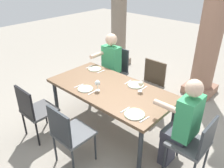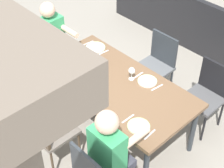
% 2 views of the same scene
% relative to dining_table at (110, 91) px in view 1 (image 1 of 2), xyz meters
% --- Properties ---
extents(ground_plane, '(16.00, 16.00, 0.00)m').
position_rel_dining_table_xyz_m(ground_plane, '(0.00, 0.00, -0.70)').
color(ground_plane, gray).
extents(dining_table, '(1.91, 0.97, 0.76)m').
position_rel_dining_table_xyz_m(dining_table, '(0.00, 0.00, 0.00)').
color(dining_table, brown).
rests_on(dining_table, ground).
extents(chair_west_north, '(0.44, 0.44, 0.96)m').
position_rel_dining_table_xyz_m(chair_west_north, '(-0.69, 0.91, -0.14)').
color(chair_west_north, '#5B5E61').
rests_on(chair_west_north, ground).
extents(chair_west_south, '(0.44, 0.44, 0.88)m').
position_rel_dining_table_xyz_m(chair_west_south, '(-0.69, -0.90, -0.19)').
color(chair_west_south, '#4F4F50').
rests_on(chair_west_south, ground).
extents(chair_mid_north, '(0.44, 0.44, 0.91)m').
position_rel_dining_table_xyz_m(chair_mid_north, '(0.12, 0.90, -0.16)').
color(chair_mid_north, '#6A6158').
rests_on(chair_mid_north, ground).
extents(chair_mid_south, '(0.44, 0.44, 0.91)m').
position_rel_dining_table_xyz_m(chair_mid_south, '(0.12, -0.90, -0.17)').
color(chair_mid_south, '#5B5E61').
rests_on(chair_mid_south, ground).
extents(chair_head_east, '(0.44, 0.44, 0.87)m').
position_rel_dining_table_xyz_m(chair_head_east, '(1.37, 0.00, -0.18)').
color(chair_head_east, '#5B5E61').
rests_on(chair_head_east, ground).
extents(diner_woman_green, '(0.35, 0.50, 1.29)m').
position_rel_dining_table_xyz_m(diner_woman_green, '(-0.70, 0.71, 0.00)').
color(diner_woman_green, '#3F3F4C').
rests_on(diner_woman_green, ground).
extents(diner_man_white, '(0.49, 0.35, 1.31)m').
position_rel_dining_table_xyz_m(diner_man_white, '(1.18, -0.00, 0.01)').
color(diner_man_white, '#3F3F4C').
rests_on(diner_man_white, ground).
extents(stone_column_near, '(0.49, 0.49, 3.09)m').
position_rel_dining_table_xyz_m(stone_column_near, '(-1.71, 2.14, 0.82)').
color(stone_column_near, gray).
rests_on(stone_column_near, ground).
extents(stone_column_centre, '(0.57, 0.57, 3.08)m').
position_rel_dining_table_xyz_m(stone_column_centre, '(0.56, 2.14, 0.82)').
color(stone_column_centre, '#936B56').
rests_on(stone_column_centre, ground).
extents(plate_0, '(0.23, 0.23, 0.02)m').
position_rel_dining_table_xyz_m(plate_0, '(-0.66, 0.31, 0.07)').
color(plate_0, silver).
rests_on(plate_0, dining_table).
extents(fork_0, '(0.03, 0.17, 0.01)m').
position_rel_dining_table_xyz_m(fork_0, '(-0.81, 0.31, 0.07)').
color(fork_0, silver).
rests_on(fork_0, dining_table).
extents(spoon_0, '(0.02, 0.17, 0.01)m').
position_rel_dining_table_xyz_m(spoon_0, '(-0.51, 0.31, 0.07)').
color(spoon_0, silver).
rests_on(spoon_0, dining_table).
extents(plate_1, '(0.23, 0.23, 0.02)m').
position_rel_dining_table_xyz_m(plate_1, '(-0.24, -0.29, 0.07)').
color(plate_1, white).
rests_on(plate_1, dining_table).
extents(wine_glass_1, '(0.08, 0.08, 0.16)m').
position_rel_dining_table_xyz_m(wine_glass_1, '(-0.08, -0.19, 0.18)').
color(wine_glass_1, white).
rests_on(wine_glass_1, dining_table).
extents(fork_1, '(0.03, 0.17, 0.01)m').
position_rel_dining_table_xyz_m(fork_1, '(-0.39, -0.29, 0.07)').
color(fork_1, silver).
rests_on(fork_1, dining_table).
extents(spoon_1, '(0.02, 0.17, 0.01)m').
position_rel_dining_table_xyz_m(spoon_1, '(-0.09, -0.29, 0.07)').
color(spoon_1, silver).
rests_on(spoon_1, dining_table).
extents(plate_2, '(0.25, 0.25, 0.02)m').
position_rel_dining_table_xyz_m(plate_2, '(0.23, 0.32, 0.07)').
color(plate_2, white).
rests_on(plate_2, dining_table).
extents(wine_glass_2, '(0.08, 0.08, 0.16)m').
position_rel_dining_table_xyz_m(wine_glass_2, '(0.39, 0.22, 0.18)').
color(wine_glass_2, white).
rests_on(wine_glass_2, dining_table).
extents(fork_2, '(0.03, 0.17, 0.01)m').
position_rel_dining_table_xyz_m(fork_2, '(0.08, 0.32, 0.07)').
color(fork_2, silver).
rests_on(fork_2, dining_table).
extents(spoon_2, '(0.02, 0.17, 0.01)m').
position_rel_dining_table_xyz_m(spoon_2, '(0.38, 0.32, 0.07)').
color(spoon_2, silver).
rests_on(spoon_2, dining_table).
extents(plate_3, '(0.26, 0.26, 0.02)m').
position_rel_dining_table_xyz_m(plate_3, '(0.69, -0.31, 0.07)').
color(plate_3, white).
rests_on(plate_3, dining_table).
extents(fork_3, '(0.03, 0.17, 0.01)m').
position_rel_dining_table_xyz_m(fork_3, '(0.54, -0.31, 0.07)').
color(fork_3, silver).
rests_on(fork_3, dining_table).
extents(spoon_3, '(0.03, 0.17, 0.01)m').
position_rel_dining_table_xyz_m(spoon_3, '(0.84, -0.31, 0.07)').
color(spoon_3, silver).
rests_on(spoon_3, dining_table).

